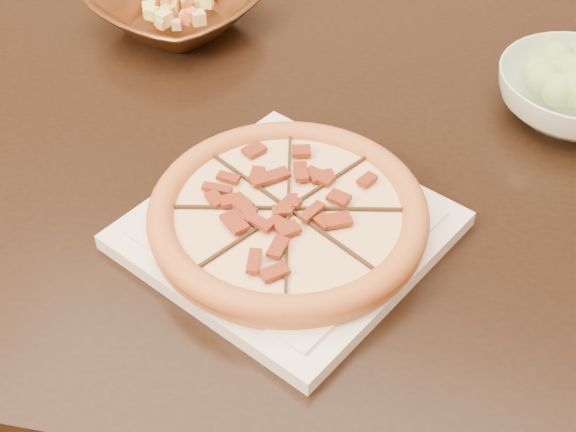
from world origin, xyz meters
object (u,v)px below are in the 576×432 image
at_px(dining_table, 253,189).
at_px(plate, 288,229).
at_px(salad_bowl, 575,94).
at_px(pizza, 288,213).
at_px(bronze_bowl, 178,9).

xyz_separation_m(dining_table, plate, (0.11, -0.16, 0.11)).
relative_size(plate, salad_bowl, 1.87).
xyz_separation_m(pizza, salad_bowl, (0.26, 0.32, -0.00)).
relative_size(plate, bronze_bowl, 1.64).
relative_size(dining_table, pizza, 5.16).
distance_m(plate, pizza, 0.02).
height_order(plate, bronze_bowl, bronze_bowl).
distance_m(dining_table, pizza, 0.24).
xyz_separation_m(plate, salad_bowl, (0.26, 0.32, 0.02)).
height_order(dining_table, plate, plate).
xyz_separation_m(plate, pizza, (0.00, 0.00, 0.02)).
bearing_deg(salad_bowl, dining_table, -156.64).
distance_m(dining_table, salad_bowl, 0.42).
distance_m(dining_table, bronze_bowl, 0.30).
bearing_deg(bronze_bowl, salad_bowl, -3.42).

